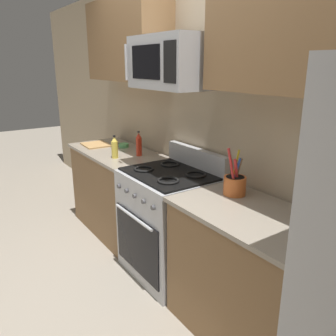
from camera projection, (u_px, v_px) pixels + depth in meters
name	position (u px, v px, depth m)	size (l,w,h in m)	color
ground_plane	(104.00, 295.00, 2.76)	(16.00, 16.00, 0.00)	gray
wall_back	(207.00, 123.00, 2.93)	(8.00, 0.10, 2.60)	tan
counter_left	(118.00, 191.00, 3.75)	(1.20, 0.64, 0.91)	olive
range_oven	(169.00, 222.00, 2.96)	(0.76, 0.68, 1.09)	#B2B5BA
counter_right	(246.00, 275.00, 2.25)	(1.02, 0.64, 0.91)	olive
microwave	(173.00, 62.00, 2.59)	(0.71, 0.44, 0.39)	#B2B5BA
upper_cabinets_left	(127.00, 40.00, 3.39)	(1.19, 0.34, 0.77)	olive
upper_cabinets_right	(288.00, 22.00, 1.89)	(1.01, 0.34, 0.77)	olive
utensil_crock	(235.00, 184.00, 2.38)	(0.16, 0.16, 0.33)	#D1662D
cutting_board	(96.00, 145.00, 3.83)	(0.32, 0.27, 0.02)	tan
bottle_hot_sauce	(139.00, 144.00, 3.37)	(0.06, 0.06, 0.25)	red
bottle_oil	(115.00, 148.00, 3.29)	(0.06, 0.06, 0.22)	gold
prep_bowl	(124.00, 145.00, 3.74)	(0.11, 0.11, 0.04)	#59AD66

